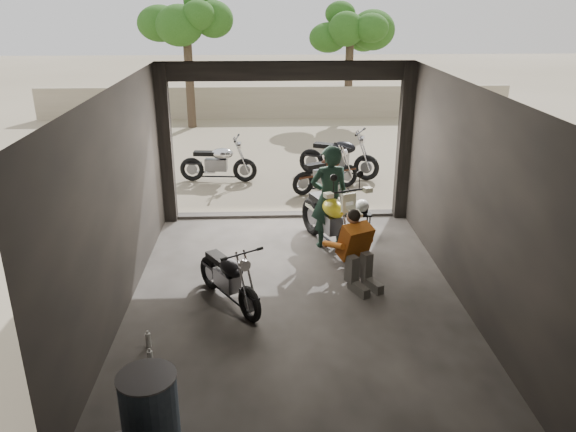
{
  "coord_description": "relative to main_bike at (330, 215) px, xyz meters",
  "views": [
    {
      "loc": [
        -0.43,
        -7.55,
        4.31
      ],
      "look_at": [
        -0.08,
        0.6,
        1.14
      ],
      "focal_mm": 35.0,
      "sensor_mm": 36.0,
      "label": 1
    }
  ],
  "objects": [
    {
      "name": "outside_bike_b",
      "position": [
        0.28,
        3.33,
        -0.14
      ],
      "size": [
        1.7,
        1.28,
        1.06
      ],
      "primitive_type": null,
      "rotation": [
        0.0,
        0.0,
        2.03
      ],
      "color": "#3E1C0E",
      "rests_on": "ground"
    },
    {
      "name": "mechanic",
      "position": [
        0.29,
        -1.48,
        -0.06
      ],
      "size": [
        0.93,
        1.03,
        1.22
      ],
      "primitive_type": null,
      "rotation": [
        0.0,
        0.0,
        0.46
      ],
      "color": "#B45D18",
      "rests_on": "ground"
    },
    {
      "name": "stool",
      "position": [
        0.7,
        0.68,
        -0.29
      ],
      "size": [
        0.32,
        0.32,
        0.45
      ],
      "rotation": [
        0.0,
        0.0,
        0.05
      ],
      "color": "black",
      "rests_on": "ground"
    },
    {
      "name": "tree_right",
      "position": [
        2.06,
        12.17,
        2.89
      ],
      "size": [
        2.2,
        2.2,
        5.0
      ],
      "color": "#382B1E",
      "rests_on": "ground"
    },
    {
      "name": "garage",
      "position": [
        -0.74,
        -1.28,
        0.61
      ],
      "size": [
        7.0,
        7.13,
        3.2
      ],
      "color": "#2D2B28",
      "rests_on": "ground"
    },
    {
      "name": "sign_post",
      "position": [
        3.05,
        2.96,
        0.82
      ],
      "size": [
        0.74,
        0.08,
        2.23
      ],
      "rotation": [
        0.0,
        0.0,
        0.31
      ],
      "color": "black",
      "rests_on": "ground"
    },
    {
      "name": "helmet",
      "position": [
        0.7,
        0.69,
        -0.09
      ],
      "size": [
        0.31,
        0.33,
        0.26
      ],
      "primitive_type": "ellipsoid",
      "rotation": [
        0.0,
        0.0,
        0.15
      ],
      "color": "silver",
      "rests_on": "stool"
    },
    {
      "name": "outside_bike_c",
      "position": [
        0.72,
        4.43,
        -0.04
      ],
      "size": [
        2.01,
        1.48,
        1.26
      ],
      "primitive_type": null,
      "rotation": [
        0.0,
        0.0,
        1.13
      ],
      "color": "black",
      "rests_on": "ground"
    },
    {
      "name": "outside_bike_a",
      "position": [
        -2.33,
        4.19,
        -0.1
      ],
      "size": [
        1.74,
        0.85,
        1.14
      ],
      "primitive_type": null,
      "rotation": [
        0.0,
        0.0,
        1.48
      ],
      "color": "black",
      "rests_on": "ground"
    },
    {
      "name": "boundary_wall",
      "position": [
        -0.74,
        12.17,
        -0.07
      ],
      "size": [
        18.0,
        0.3,
        1.2
      ],
      "primitive_type": "cube",
      "color": "gray",
      "rests_on": "ground"
    },
    {
      "name": "ground",
      "position": [
        -0.74,
        -1.83,
        -0.67
      ],
      "size": [
        80.0,
        80.0,
        0.0
      ],
      "primitive_type": "plane",
      "color": "#7A6D56",
      "rests_on": "ground"
    },
    {
      "name": "tree_left",
      "position": [
        -3.74,
        10.67,
        3.32
      ],
      "size": [
        2.2,
        2.2,
        5.6
      ],
      "color": "#382B1E",
      "rests_on": "ground"
    },
    {
      "name": "rider",
      "position": [
        -0.01,
        0.11,
        0.29
      ],
      "size": [
        0.77,
        0.58,
        1.93
      ],
      "primitive_type": "imported",
      "rotation": [
        0.0,
        0.0,
        3.32
      ],
      "color": "black",
      "rests_on": "ground"
    },
    {
      "name": "oil_drum",
      "position": [
        -2.35,
        -4.83,
        -0.23
      ],
      "size": [
        0.73,
        0.73,
        0.89
      ],
      "primitive_type": "cylinder",
      "rotation": [
        0.0,
        0.0,
        0.32
      ],
      "color": "#37495D",
      "rests_on": "ground"
    },
    {
      "name": "main_bike",
      "position": [
        0.0,
        0.0,
        0.0
      ],
      "size": [
        1.48,
        2.17,
        1.34
      ],
      "primitive_type": null,
      "rotation": [
        0.0,
        0.0,
        0.36
      ],
      "color": "beige",
      "rests_on": "ground"
    },
    {
      "name": "left_bike",
      "position": [
        -1.74,
        -1.91,
        -0.16
      ],
      "size": [
        1.33,
        1.6,
        1.02
      ],
      "primitive_type": null,
      "rotation": [
        0.0,
        0.0,
        0.57
      ],
      "color": "black",
      "rests_on": "ground"
    }
  ]
}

